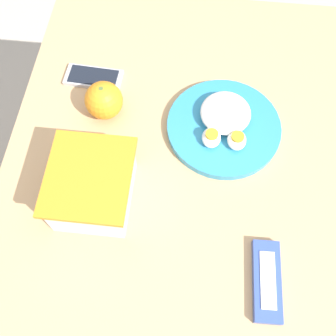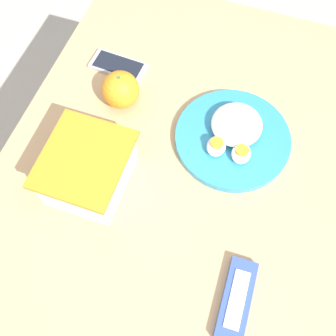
{
  "view_description": "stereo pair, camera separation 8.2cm",
  "coord_description": "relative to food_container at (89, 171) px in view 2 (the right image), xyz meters",
  "views": [
    {
      "loc": [
        -0.33,
        -0.0,
        1.46
      ],
      "look_at": [
        0.03,
        0.03,
        0.73
      ],
      "focal_mm": 42.0,
      "sensor_mm": 36.0,
      "label": 1
    },
    {
      "loc": [
        -0.32,
        -0.08,
        1.46
      ],
      "look_at": [
        0.03,
        0.03,
        0.73
      ],
      "focal_mm": 42.0,
      "sensor_mm": 36.0,
      "label": 2
    }
  ],
  "objects": [
    {
      "name": "cell_phone",
      "position": [
        0.3,
        0.06,
        -0.04
      ],
      "size": [
        0.07,
        0.14,
        0.01
      ],
      "color": "#ADADB2",
      "rests_on": "table"
    },
    {
      "name": "food_container",
      "position": [
        0.0,
        0.0,
        0.0
      ],
      "size": [
        0.18,
        0.16,
        0.11
      ],
      "color": "white",
      "rests_on": "table"
    },
    {
      "name": "candy_bar",
      "position": [
        -0.14,
        -0.35,
        -0.04
      ],
      "size": [
        0.15,
        0.06,
        0.02
      ],
      "color": "#334C9E",
      "rests_on": "table"
    },
    {
      "name": "orange_fruit",
      "position": [
        0.21,
        0.02,
        -0.0
      ],
      "size": [
        0.09,
        0.09,
        0.09
      ],
      "color": "orange",
      "rests_on": "table"
    },
    {
      "name": "rice_plate",
      "position": [
        0.2,
        -0.26,
        -0.03
      ],
      "size": [
        0.26,
        0.26,
        0.05
      ],
      "color": "teal",
      "rests_on": "table"
    },
    {
      "name": "table",
      "position": [
        0.04,
        -0.18,
        -0.15
      ],
      "size": [
        1.16,
        0.8,
        0.7
      ],
      "color": "tan",
      "rests_on": "ground_plane"
    },
    {
      "name": "ground_plane",
      "position": [
        0.04,
        -0.18,
        -0.75
      ],
      "size": [
        10.0,
        10.0,
        0.0
      ],
      "primitive_type": "plane",
      "color": "#B2A899"
    }
  ]
}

